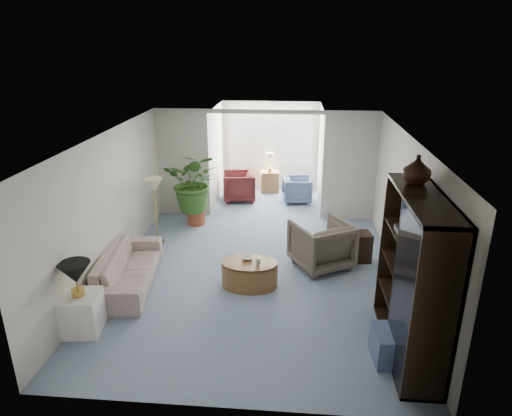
# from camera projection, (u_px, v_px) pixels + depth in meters

# --- Properties ---
(floor) EXTENTS (6.00, 6.00, 0.00)m
(floor) POSITION_uv_depth(u_px,v_px,m) (253.00, 279.00, 8.00)
(floor) COLOR #899BB4
(floor) RESTS_ON ground
(sunroom_floor) EXTENTS (2.60, 2.60, 0.00)m
(sunroom_floor) POSITION_uv_depth(u_px,v_px,m) (268.00, 201.00, 11.82)
(sunroom_floor) COLOR #899BB4
(sunroom_floor) RESTS_ON ground
(back_pier_left) EXTENTS (1.20, 0.12, 2.50)m
(back_pier_left) POSITION_uv_depth(u_px,v_px,m) (183.00, 163.00, 10.51)
(back_pier_left) COLOR beige
(back_pier_left) RESTS_ON ground
(back_pier_right) EXTENTS (1.20, 0.12, 2.50)m
(back_pier_right) POSITION_uv_depth(u_px,v_px,m) (350.00, 167.00, 10.21)
(back_pier_right) COLOR beige
(back_pier_right) RESTS_ON ground
(back_header) EXTENTS (2.60, 0.12, 0.10)m
(back_header) POSITION_uv_depth(u_px,v_px,m) (265.00, 112.00, 9.94)
(back_header) COLOR beige
(back_header) RESTS_ON back_pier_left
(window_pane) EXTENTS (2.20, 0.02, 1.50)m
(window_pane) POSITION_uv_depth(u_px,v_px,m) (271.00, 139.00, 12.34)
(window_pane) COLOR white
(window_blinds) EXTENTS (2.20, 0.02, 1.50)m
(window_blinds) POSITION_uv_depth(u_px,v_px,m) (271.00, 139.00, 12.31)
(window_blinds) COLOR white
(framed_picture) EXTENTS (0.04, 0.50, 0.40)m
(framed_picture) POSITION_uv_depth(u_px,v_px,m) (409.00, 192.00, 7.11)
(framed_picture) COLOR #B7AB93
(sofa) EXTENTS (1.06, 2.17, 0.61)m
(sofa) POSITION_uv_depth(u_px,v_px,m) (128.00, 268.00, 7.72)
(sofa) COLOR beige
(sofa) RESTS_ON ground
(end_table) EXTENTS (0.59, 0.59, 0.58)m
(end_table) POSITION_uv_depth(u_px,v_px,m) (81.00, 313.00, 6.48)
(end_table) COLOR white
(end_table) RESTS_ON ground
(table_lamp) EXTENTS (0.44, 0.44, 0.30)m
(table_lamp) POSITION_uv_depth(u_px,v_px,m) (75.00, 273.00, 6.26)
(table_lamp) COLOR black
(table_lamp) RESTS_ON end_table
(floor_lamp) EXTENTS (0.36, 0.36, 0.28)m
(floor_lamp) POSITION_uv_depth(u_px,v_px,m) (154.00, 185.00, 8.95)
(floor_lamp) COLOR beige
(floor_lamp) RESTS_ON ground
(coffee_table) EXTENTS (1.00, 1.00, 0.45)m
(coffee_table) POSITION_uv_depth(u_px,v_px,m) (249.00, 274.00, 7.69)
(coffee_table) COLOR brown
(coffee_table) RESTS_ON ground
(coffee_bowl) EXTENTS (0.21, 0.21, 0.05)m
(coffee_bowl) POSITION_uv_depth(u_px,v_px,m) (247.00, 258.00, 7.70)
(coffee_bowl) COLOR silver
(coffee_bowl) RESTS_ON coffee_table
(coffee_cup) EXTENTS (0.10, 0.10, 0.09)m
(coffee_cup) POSITION_uv_depth(u_px,v_px,m) (258.00, 263.00, 7.49)
(coffee_cup) COLOR beige
(coffee_cup) RESTS_ON coffee_table
(wingback_chair) EXTENTS (1.29, 1.30, 0.88)m
(wingback_chair) POSITION_uv_depth(u_px,v_px,m) (321.00, 244.00, 8.29)
(wingback_chair) COLOR #61574C
(wingback_chair) RESTS_ON ground
(side_table_dark) EXTENTS (0.52, 0.44, 0.56)m
(side_table_dark) POSITION_uv_depth(u_px,v_px,m) (358.00, 247.00, 8.57)
(side_table_dark) COLOR black
(side_table_dark) RESTS_ON ground
(entertainment_cabinet) EXTENTS (0.53, 1.98, 2.19)m
(entertainment_cabinet) POSITION_uv_depth(u_px,v_px,m) (414.00, 277.00, 5.81)
(entertainment_cabinet) COLOR black
(entertainment_cabinet) RESTS_ON ground
(cabinet_urn) EXTENTS (0.36, 0.36, 0.38)m
(cabinet_urn) POSITION_uv_depth(u_px,v_px,m) (417.00, 170.00, 5.83)
(cabinet_urn) COLOR black
(cabinet_urn) RESTS_ON entertainment_cabinet
(ottoman) EXTENTS (0.57, 0.57, 0.42)m
(ottoman) POSITION_uv_depth(u_px,v_px,m) (394.00, 346.00, 5.92)
(ottoman) COLOR slate
(ottoman) RESTS_ON ground
(plant_pot) EXTENTS (0.40, 0.40, 0.32)m
(plant_pot) POSITION_uv_depth(u_px,v_px,m) (196.00, 217.00, 10.31)
(plant_pot) COLOR #9A422C
(plant_pot) RESTS_ON ground
(house_plant) EXTENTS (1.22, 1.06, 1.36)m
(house_plant) POSITION_uv_depth(u_px,v_px,m) (195.00, 182.00, 10.02)
(house_plant) COLOR #335E20
(house_plant) RESTS_ON plant_pot
(sunroom_chair_blue) EXTENTS (0.79, 0.78, 0.65)m
(sunroom_chair_blue) POSITION_uv_depth(u_px,v_px,m) (297.00, 190.00, 11.65)
(sunroom_chair_blue) COLOR slate
(sunroom_chair_blue) RESTS_ON ground
(sunroom_chair_maroon) EXTENTS (0.91, 0.89, 0.75)m
(sunroom_chair_maroon) POSITION_uv_depth(u_px,v_px,m) (239.00, 186.00, 11.76)
(sunroom_chair_maroon) COLOR maroon
(sunroom_chair_maroon) RESTS_ON ground
(sunroom_table) EXTENTS (0.51, 0.42, 0.57)m
(sunroom_table) POSITION_uv_depth(u_px,v_px,m) (270.00, 182.00, 12.43)
(sunroom_table) COLOR brown
(sunroom_table) RESTS_ON ground
(shelf_clutter) EXTENTS (0.30, 1.23, 1.06)m
(shelf_clutter) POSITION_uv_depth(u_px,v_px,m) (412.00, 283.00, 5.70)
(shelf_clutter) COLOR #2A2624
(shelf_clutter) RESTS_ON entertainment_cabinet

